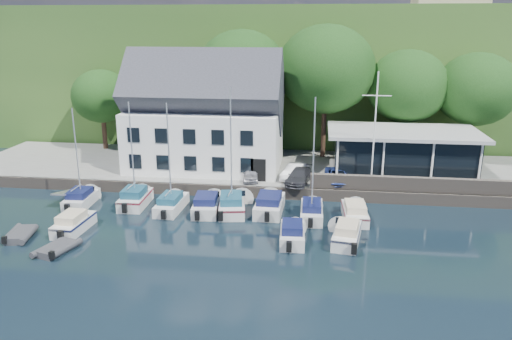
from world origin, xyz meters
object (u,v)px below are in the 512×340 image
object	(u,v)px
car_silver	(251,174)
boat_r2_3	(292,232)
boat_r1_1	(132,149)
boat_r1_7	(355,211)
boat_r1_2	(169,160)
boat_r1_6	(313,163)
club_pavilion	(402,153)
car_dgrey	(299,176)
boat_r1_3	(207,203)
harbor_building	(205,122)
flagpole	(374,131)
boat_r1_0	(77,155)
car_blue	(337,175)
boat_r1_5	(270,203)
boat_r1_4	(231,156)
car_white	(295,171)
dinghy_1	(57,247)
boat_r2_4	(347,232)
dinghy_0	(20,233)
boat_r2_0	(73,221)

from	to	relation	value
car_silver	boat_r2_3	xyz separation A→B (m)	(4.21, -10.20, -0.84)
boat_r1_1	car_silver	bearing A→B (deg)	27.20
boat_r1_7	boat_r2_3	xyz separation A→B (m)	(-4.43, -4.60, 0.04)
boat_r1_2	boat_r1_6	distance (m)	11.01
boat_r2_3	boat_r1_2	bearing A→B (deg)	151.44
club_pavilion	car_dgrey	size ratio (longest dim) A/B	3.12
car_silver	boat_r1_3	world-z (taller)	car_silver
harbor_building	flagpole	xyz separation A→B (m)	(15.04, -4.36, 0.43)
club_pavilion	boat_r1_7	world-z (taller)	club_pavilion
boat_r1_0	boat_r1_2	size ratio (longest dim) A/B	1.01
car_blue	boat_r1_5	distance (m)	7.48
boat_r1_3	boat_r1_4	xyz separation A→B (m)	(1.94, 0.25, 3.79)
car_dgrey	boat_r2_3	distance (m)	9.84
boat_r1_5	boat_r1_2	bearing A→B (deg)	-174.28
harbor_building	boat_r1_2	distance (m)	9.26
car_dgrey	flagpole	distance (m)	7.33
boat_r2_3	harbor_building	bearing A→B (deg)	120.19
boat_r1_5	car_blue	bearing A→B (deg)	45.58
boat_r1_4	boat_r2_3	world-z (taller)	boat_r1_4
club_pavilion	harbor_building	bearing A→B (deg)	178.41
boat_r1_3	boat_r1_2	bearing A→B (deg)	175.52
club_pavilion	car_white	size ratio (longest dim) A/B	3.39
car_dgrey	dinghy_1	distance (m)	20.10
boat_r1_3	dinghy_1	world-z (taller)	boat_r1_3
car_dgrey	boat_r2_4	distance (m)	10.17
boat_r1_0	boat_r2_3	size ratio (longest dim) A/B	1.59
car_blue	boat_r1_4	size ratio (longest dim) A/B	0.40
flagpole	dinghy_0	distance (m)	27.61
car_blue	dinghy_0	size ratio (longest dim) A/B	1.25
boat_r1_5	boat_r1_6	xyz separation A→B (m)	(3.29, -0.88, 3.55)
boat_r1_0	boat_r1_1	size ratio (longest dim) A/B	0.88
boat_r1_4	car_dgrey	bearing A→B (deg)	34.24
boat_r1_2	boat_r2_0	bearing A→B (deg)	-137.39
boat_r1_0	dinghy_1	xyz separation A→B (m)	(2.40, -8.48, -3.82)
flagpole	boat_r2_3	distance (m)	12.33
boat_r1_5	boat_r1_6	size ratio (longest dim) A/B	0.75
club_pavilion	boat_r1_0	world-z (taller)	boat_r1_0
harbor_building	car_silver	world-z (taller)	harbor_building
harbor_building	club_pavilion	xyz separation A→B (m)	(18.00, -0.50, -2.30)
harbor_building	dinghy_0	world-z (taller)	harbor_building
boat_r1_7	boat_r2_4	xyz separation A→B (m)	(-0.78, -4.26, 0.06)
club_pavilion	boat_r1_2	world-z (taller)	boat_r1_2
car_blue	boat_r1_6	xyz separation A→B (m)	(-2.05, -6.06, 2.68)
boat_r2_4	club_pavilion	bearing A→B (deg)	77.06
car_blue	boat_r2_0	xyz separation A→B (m)	(-18.75, -10.62, -0.91)
flagpole	boat_r1_0	distance (m)	23.90
car_white	boat_r1_1	distance (m)	14.12
harbor_building	boat_r1_3	world-z (taller)	harbor_building
car_silver	car_dgrey	distance (m)	4.23
car_dgrey	boat_r1_3	size ratio (longest dim) A/B	0.70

